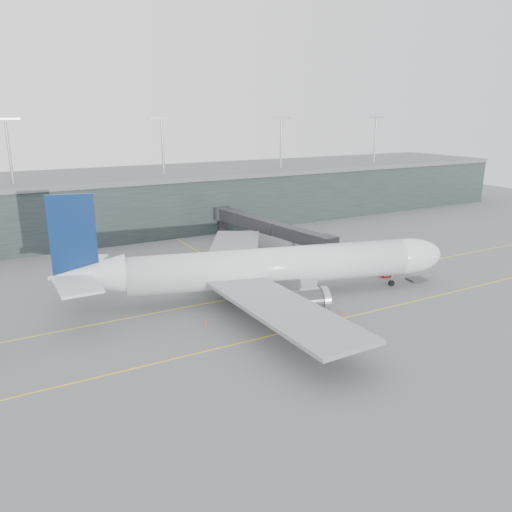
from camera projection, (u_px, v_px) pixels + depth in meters
ground at (230, 290)px, 88.86m from camera, size 320.00×320.00×0.00m
taxiline_a at (240, 297)px, 85.49m from camera, size 160.00×0.25×0.02m
taxiline_b at (290, 331)px, 72.01m from camera, size 160.00×0.25×0.02m
taxiline_lead_main at (210, 259)px, 108.02m from camera, size 0.25×60.00×0.02m
terminal at (136, 200)px, 135.60m from camera, size 240.00×36.00×29.00m
main_aircraft at (269, 268)px, 83.85m from camera, size 66.70×61.48×18.93m
jet_bridge at (256, 223)px, 118.40m from camera, size 8.98×46.95×7.15m
gse_cart at (386, 272)px, 96.00m from camera, size 2.45×1.61×1.64m
baggage_dolly at (417, 279)px, 94.00m from camera, size 3.62×3.06×0.33m
uld_a at (182, 273)px, 95.52m from camera, size 2.01×1.67×1.70m
uld_b at (190, 271)px, 96.24m from camera, size 2.46×2.22×1.84m
uld_c at (213, 271)px, 96.94m from camera, size 2.12×1.86×1.65m
cone_nose at (403, 267)px, 101.25m from camera, size 0.43×0.43×0.68m
cone_wing_stbd at (342, 312)px, 78.21m from camera, size 0.41×0.41×0.65m
cone_wing_port at (238, 266)px, 101.65m from camera, size 0.46×0.46×0.74m
cone_tail at (206, 322)px, 74.24m from camera, size 0.43×0.43×0.68m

